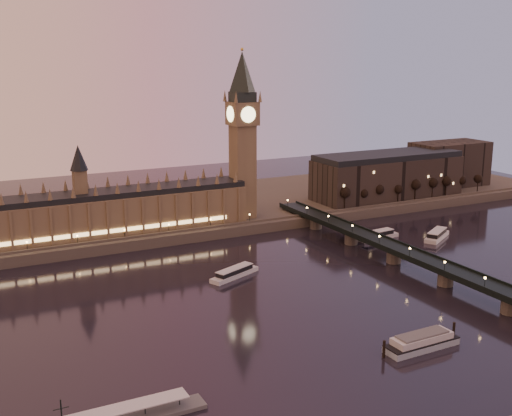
# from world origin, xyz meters

# --- Properties ---
(ground) EXTENTS (700.00, 700.00, 0.00)m
(ground) POSITION_xyz_m (0.00, 0.00, 0.00)
(ground) COLOR black
(ground) RESTS_ON ground
(far_embankment) EXTENTS (560.00, 130.00, 6.00)m
(far_embankment) POSITION_xyz_m (30.00, 165.00, 3.00)
(far_embankment) COLOR #423D35
(far_embankment) RESTS_ON ground
(palace_of_westminster) EXTENTS (180.00, 26.62, 52.00)m
(palace_of_westminster) POSITION_xyz_m (-40.12, 120.99, 21.71)
(palace_of_westminster) COLOR brown
(palace_of_westminster) RESTS_ON ground
(big_ben) EXTENTS (17.68, 17.68, 104.00)m
(big_ben) POSITION_xyz_m (53.99, 120.99, 63.95)
(big_ben) COLOR brown
(big_ben) RESTS_ON ground
(westminster_bridge) EXTENTS (13.20, 260.00, 15.30)m
(westminster_bridge) POSITION_xyz_m (91.61, 0.00, 5.52)
(westminster_bridge) COLOR black
(westminster_bridge) RESTS_ON ground
(city_block) EXTENTS (155.00, 45.00, 34.00)m
(city_block) POSITION_xyz_m (194.94, 130.93, 22.24)
(city_block) COLOR black
(city_block) RESTS_ON ground
(bare_tree_0) EXTENTS (6.50, 6.50, 13.21)m
(bare_tree_0) POSITION_xyz_m (123.24, 109.00, 15.88)
(bare_tree_0) COLOR black
(bare_tree_0) RESTS_ON ground
(bare_tree_1) EXTENTS (6.50, 6.50, 13.21)m
(bare_tree_1) POSITION_xyz_m (138.22, 109.00, 15.88)
(bare_tree_1) COLOR black
(bare_tree_1) RESTS_ON ground
(bare_tree_2) EXTENTS (6.50, 6.50, 13.21)m
(bare_tree_2) POSITION_xyz_m (153.19, 109.00, 15.88)
(bare_tree_2) COLOR black
(bare_tree_2) RESTS_ON ground
(bare_tree_3) EXTENTS (6.50, 6.50, 13.21)m
(bare_tree_3) POSITION_xyz_m (168.17, 109.00, 15.88)
(bare_tree_3) COLOR black
(bare_tree_3) RESTS_ON ground
(bare_tree_4) EXTENTS (6.50, 6.50, 13.21)m
(bare_tree_4) POSITION_xyz_m (183.14, 109.00, 15.88)
(bare_tree_4) COLOR black
(bare_tree_4) RESTS_ON ground
(bare_tree_5) EXTENTS (6.50, 6.50, 13.21)m
(bare_tree_5) POSITION_xyz_m (198.11, 109.00, 15.88)
(bare_tree_5) COLOR black
(bare_tree_5) RESTS_ON ground
(bare_tree_6) EXTENTS (6.50, 6.50, 13.21)m
(bare_tree_6) POSITION_xyz_m (213.09, 109.00, 15.88)
(bare_tree_6) COLOR black
(bare_tree_6) RESTS_ON ground
(bare_tree_7) EXTENTS (6.50, 6.50, 13.21)m
(bare_tree_7) POSITION_xyz_m (228.06, 109.00, 15.88)
(bare_tree_7) COLOR black
(bare_tree_7) RESTS_ON ground
(bare_tree_8) EXTENTS (6.50, 6.50, 13.21)m
(bare_tree_8) POSITION_xyz_m (243.04, 109.00, 15.88)
(bare_tree_8) COLOR black
(bare_tree_8) RESTS_ON ground
(cruise_boat_a) EXTENTS (29.32, 17.46, 4.67)m
(cruise_boat_a) POSITION_xyz_m (8.50, 36.91, 2.06)
(cruise_boat_a) COLOR silver
(cruise_boat_a) RESTS_ON ground
(cruise_boat_b) EXTENTS (27.60, 9.35, 5.00)m
(cruise_boat_b) POSITION_xyz_m (112.37, 58.69, 2.20)
(cruise_boat_b) COLOR silver
(cruise_boat_b) RESTS_ON ground
(cruise_boat_c) EXTENTS (26.26, 19.74, 5.27)m
(cruise_boat_c) POSITION_xyz_m (143.43, 42.89, 2.32)
(cruise_boat_c) COLOR silver
(cruise_boat_c) RESTS_ON ground
(moored_barge) EXTENTS (34.95, 9.15, 6.41)m
(moored_barge) POSITION_xyz_m (36.60, -65.83, 2.70)
(moored_barge) COLOR #9BB2C5
(moored_barge) RESTS_ON ground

